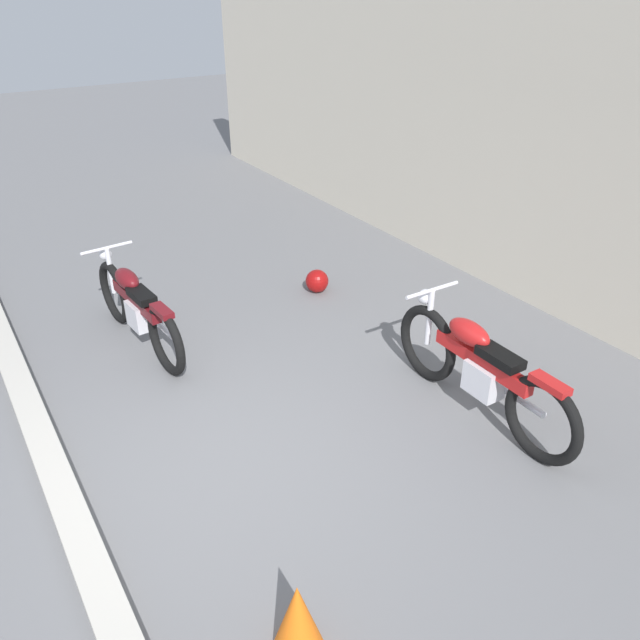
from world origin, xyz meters
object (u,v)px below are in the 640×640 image
helmet (317,281)px  motorcycle_red (479,369)px  traffic_cone (298,619)px  motorcycle_maroon (137,307)px

helmet → motorcycle_red: bearing=-2.4°
traffic_cone → helmet: bearing=146.2°
traffic_cone → motorcycle_red: 2.79m
helmet → motorcycle_maroon: size_ratio=0.14×
helmet → motorcycle_red: 2.89m
motorcycle_maroon → helmet: bearing=-93.6°
traffic_cone → motorcycle_maroon: motorcycle_maroon is taller
helmet → traffic_cone: traffic_cone is taller
helmet → motorcycle_maroon: motorcycle_maroon is taller
helmet → motorcycle_maroon: (0.05, -2.28, 0.30)m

